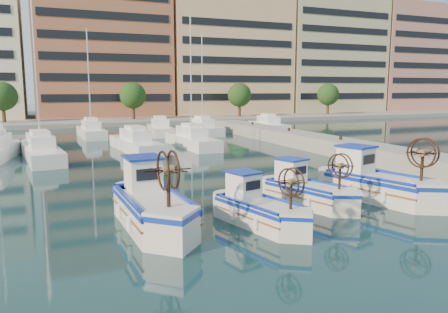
% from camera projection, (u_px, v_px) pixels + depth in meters
% --- Properties ---
extents(ground, '(300.00, 300.00, 0.00)m').
position_uv_depth(ground, '(290.00, 221.00, 17.30)').
color(ground, '#193C41').
rests_on(ground, ground).
extents(quay, '(3.00, 60.00, 1.20)m').
position_uv_depth(quay, '(396.00, 158.00, 29.40)').
color(quay, gray).
rests_on(quay, ground).
extents(waterfront, '(180.00, 40.00, 25.60)m').
position_uv_depth(waterfront, '(149.00, 56.00, 78.52)').
color(waterfront, gray).
rests_on(waterfront, ground).
extents(yacht_marina, '(36.52, 23.56, 11.50)m').
position_uv_depth(yacht_marina, '(113.00, 139.00, 41.36)').
color(yacht_marina, white).
rests_on(yacht_marina, ground).
extents(fishing_boat_a, '(2.28, 5.20, 3.21)m').
position_uv_depth(fishing_boat_a, '(152.00, 203.00, 16.60)').
color(fishing_boat_a, silver).
rests_on(fishing_boat_a, ground).
extents(fishing_boat_b, '(2.50, 4.12, 2.49)m').
position_uv_depth(fishing_boat_b, '(259.00, 207.00, 16.77)').
color(fishing_boat_b, silver).
rests_on(fishing_boat_b, ground).
extents(fishing_boat_c, '(2.75, 4.22, 2.56)m').
position_uv_depth(fishing_boat_c, '(306.00, 190.00, 19.69)').
color(fishing_boat_c, silver).
rests_on(fishing_boat_c, ground).
extents(fishing_boat_d, '(3.32, 5.18, 3.14)m').
position_uv_depth(fishing_boat_d, '(376.00, 182.00, 20.57)').
color(fishing_boat_d, silver).
rests_on(fishing_boat_d, ground).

